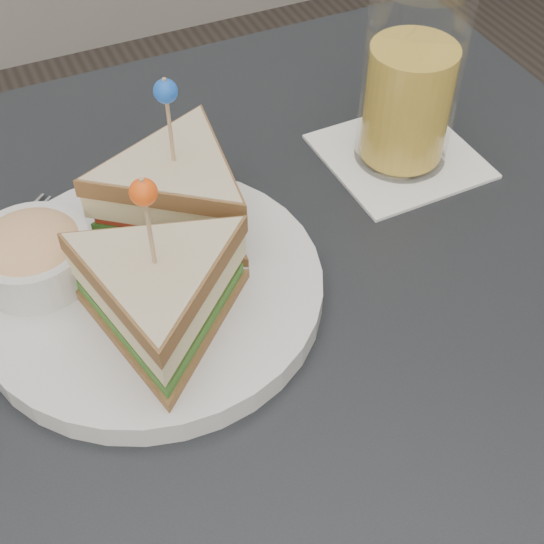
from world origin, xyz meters
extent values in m
cube|color=black|center=(0.00, 0.00, 0.73)|extent=(0.80, 0.80, 0.03)
cylinder|color=black|center=(0.35, 0.35, 0.36)|extent=(0.04, 0.04, 0.72)
cylinder|color=silver|center=(-0.07, 0.07, 0.76)|extent=(0.31, 0.31, 0.02)
cylinder|color=silver|center=(-0.07, 0.07, 0.77)|extent=(0.31, 0.31, 0.00)
cylinder|color=tan|center=(-0.07, 0.02, 0.86)|extent=(0.00, 0.00, 0.08)
sphere|color=#E4480E|center=(-0.07, 0.02, 0.89)|extent=(0.02, 0.02, 0.02)
cylinder|color=tan|center=(-0.02, 0.12, 0.86)|extent=(0.00, 0.00, 0.08)
sphere|color=#184CB4|center=(-0.02, 0.12, 0.89)|extent=(0.02, 0.02, 0.02)
cylinder|color=silver|center=(-0.14, 0.11, 0.78)|extent=(0.10, 0.10, 0.04)
ellipsoid|color=#E0B772|center=(-0.14, 0.11, 0.80)|extent=(0.09, 0.09, 0.03)
cube|color=silver|center=(-0.14, 0.18, 0.75)|extent=(0.03, 0.03, 0.00)
cube|color=silver|center=(-0.13, 0.12, 0.75)|extent=(0.09, 0.10, 0.00)
cylinder|color=silver|center=(-0.10, 0.17, 0.75)|extent=(0.03, 0.03, 0.00)
cube|color=white|center=(0.20, 0.14, 0.75)|extent=(0.14, 0.14, 0.00)
cylinder|color=gold|center=(0.20, 0.14, 0.81)|extent=(0.08, 0.08, 0.11)
cylinder|color=white|center=(0.20, 0.14, 0.84)|extent=(0.09, 0.09, 0.17)
cube|color=white|center=(0.21, 0.15, 0.86)|extent=(0.03, 0.03, 0.02)
cube|color=white|center=(0.19, 0.13, 0.85)|extent=(0.03, 0.03, 0.02)
camera|label=1|loc=(-0.14, -0.32, 1.19)|focal=50.00mm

